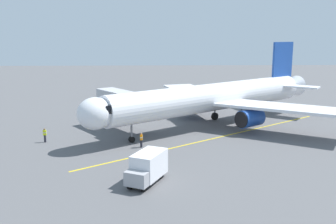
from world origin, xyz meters
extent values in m
plane|color=#565659|center=(0.00, 0.00, 0.00)|extent=(220.00, 220.00, 0.00)
cube|color=yellow|center=(-0.95, 5.65, 0.01)|extent=(32.41, 23.83, 0.01)
cylinder|color=white|center=(-0.95, -0.35, 4.10)|extent=(29.67, 23.16, 3.80)
ellipsoid|color=white|center=(13.73, 10.41, 4.10)|extent=(5.36, 5.28, 3.61)
cone|color=white|center=(-15.88, -11.28, 4.10)|extent=(4.44, 4.53, 3.42)
cube|color=black|center=(12.60, 9.58, 4.65)|extent=(3.20, 3.55, 0.90)
cube|color=white|center=(-8.99, 4.33, 3.50)|extent=(17.23, 13.40, 0.36)
cylinder|color=#1E479E|center=(-5.19, 3.74, 2.00)|extent=(4.10, 3.86, 2.30)
cylinder|color=black|center=(-3.77, 4.77, 2.00)|extent=(1.40, 1.81, 2.10)
cube|color=white|center=(1.08, -9.43, 3.50)|extent=(9.23, 17.81, 0.36)
cylinder|color=#1E479E|center=(1.67, -5.62, 2.00)|extent=(4.10, 3.86, 2.30)
cylinder|color=black|center=(3.08, -4.59, 2.00)|extent=(1.40, 1.81, 2.10)
cube|color=#1E479E|center=(-13.46, -9.51, 7.90)|extent=(4.08, 3.13, 7.20)
cube|color=white|center=(-15.11, -6.75, 4.70)|extent=(6.60, 5.69, 0.24)
cube|color=white|center=(-11.32, -11.91, 4.70)|extent=(4.28, 6.83, 0.24)
cylinder|color=slate|center=(9.94, 7.63, 1.73)|extent=(0.24, 0.24, 2.77)
cylinder|color=black|center=(9.94, 7.63, 0.35)|extent=(0.83, 0.78, 0.70)
cylinder|color=slate|center=(-4.91, -0.03, 1.94)|extent=(0.24, 0.24, 2.77)
cylinder|color=black|center=(-4.91, -0.03, 0.55)|extent=(1.15, 1.01, 1.10)
cylinder|color=slate|center=(-1.84, -4.22, 1.94)|extent=(0.24, 0.24, 2.77)
cylinder|color=black|center=(-1.84, -4.22, 0.55)|extent=(1.15, 1.01, 1.10)
cube|color=#B7B7BC|center=(11.76, 0.91, 3.90)|extent=(7.42, 8.80, 2.50)
cube|color=gray|center=(9.10, 4.54, 3.90)|extent=(4.24, 4.15, 3.00)
cylinder|color=slate|center=(14.42, -2.72, 1.95)|extent=(0.70, 0.70, 3.90)
cube|color=#333338|center=(14.42, -2.72, 0.30)|extent=(2.00, 2.00, 0.60)
cylinder|color=#23232D|center=(20.28, 7.28, 0.44)|extent=(0.26, 0.26, 0.88)
cube|color=#D8EA19|center=(20.28, 7.28, 1.18)|extent=(0.40, 0.27, 0.60)
cube|color=silver|center=(20.28, 7.28, 1.18)|extent=(0.42, 0.28, 0.10)
sphere|color=brown|center=(20.28, 7.28, 1.60)|extent=(0.22, 0.22, 0.22)
cylinder|color=#23232D|center=(3.24, -8.76, 0.44)|extent=(0.26, 0.26, 0.88)
cube|color=#D8EA19|center=(3.24, -8.76, 1.18)|extent=(0.45, 0.40, 0.60)
cube|color=silver|center=(3.24, -8.76, 1.18)|extent=(0.47, 0.42, 0.10)
sphere|color=tan|center=(3.24, -8.76, 1.60)|extent=(0.22, 0.22, 0.22)
cylinder|color=#23232D|center=(8.71, 9.73, 0.44)|extent=(0.26, 0.26, 0.88)
cube|color=orange|center=(8.71, 9.73, 1.18)|extent=(0.29, 0.41, 0.60)
cube|color=silver|center=(8.71, 9.73, 1.18)|extent=(0.30, 0.43, 0.10)
sphere|color=#9E7051|center=(8.71, 9.73, 1.60)|extent=(0.22, 0.22, 0.22)
cube|color=#9E9EA3|center=(8.47, 21.66, 1.02)|extent=(2.45, 2.36, 1.20)
cube|color=black|center=(8.78, 22.29, 1.22)|extent=(1.60, 0.88, 0.70)
cube|color=silver|center=(7.63, 19.90, 1.52)|extent=(3.36, 4.11, 2.20)
cylinder|color=black|center=(7.99, 22.16, 0.42)|extent=(0.59, 0.87, 0.84)
cylinder|color=black|center=(9.17, 21.60, 0.42)|extent=(0.59, 0.87, 0.84)
cylinder|color=black|center=(6.61, 19.28, 0.42)|extent=(0.59, 0.87, 0.84)
cylinder|color=black|center=(7.78, 18.72, 0.42)|extent=(0.59, 0.87, 0.84)
camera|label=1|loc=(6.95, 51.05, 12.51)|focal=40.27mm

